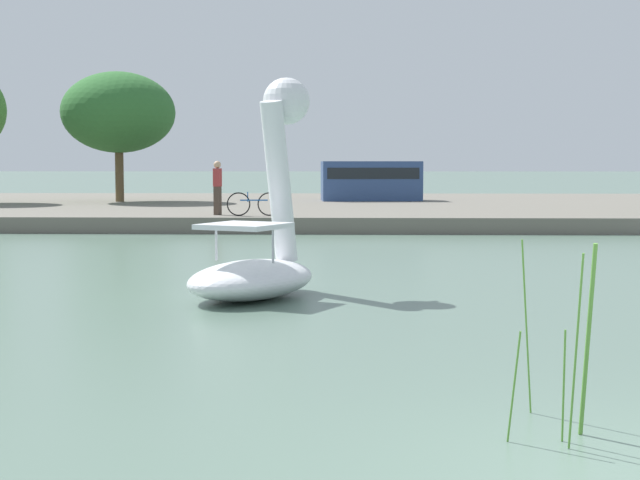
{
  "coord_description": "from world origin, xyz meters",
  "views": [
    {
      "loc": [
        -2.26,
        -6.48,
        2.2
      ],
      "look_at": [
        -2.88,
        12.61,
        0.66
      ],
      "focal_mm": 54.84,
      "sensor_mm": 36.0,
      "label": 1
    }
  ],
  "objects_px": {
    "tree_sapling_by_fence": "(118,113)",
    "bicycle_parked": "(254,204)",
    "parked_van": "(371,179)",
    "person_on_path": "(217,186)",
    "swan_boat": "(260,240)"
  },
  "relations": [
    {
      "from": "swan_boat",
      "to": "tree_sapling_by_fence",
      "type": "height_order",
      "value": "tree_sapling_by_fence"
    },
    {
      "from": "parked_van",
      "to": "swan_boat",
      "type": "bearing_deg",
      "value": -94.94
    },
    {
      "from": "tree_sapling_by_fence",
      "to": "bicycle_parked",
      "type": "relative_size",
      "value": 3.34
    },
    {
      "from": "person_on_path",
      "to": "parked_van",
      "type": "bearing_deg",
      "value": 66.45
    },
    {
      "from": "swan_boat",
      "to": "bicycle_parked",
      "type": "relative_size",
      "value": 2.12
    },
    {
      "from": "swan_boat",
      "to": "parked_van",
      "type": "bearing_deg",
      "value": 85.06
    },
    {
      "from": "tree_sapling_by_fence",
      "to": "person_on_path",
      "type": "xyz_separation_m",
      "value": [
        5.61,
        -10.3,
        -2.85
      ]
    },
    {
      "from": "swan_boat",
      "to": "parked_van",
      "type": "xyz_separation_m",
      "value": [
        2.34,
        27.06,
        0.5
      ]
    },
    {
      "from": "bicycle_parked",
      "to": "parked_van",
      "type": "relative_size",
      "value": 0.38
    },
    {
      "from": "person_on_path",
      "to": "parked_van",
      "type": "xyz_separation_m",
      "value": [
        5.13,
        11.78,
        0.0
      ]
    },
    {
      "from": "person_on_path",
      "to": "parked_van",
      "type": "distance_m",
      "value": 12.85
    },
    {
      "from": "person_on_path",
      "to": "bicycle_parked",
      "type": "height_order",
      "value": "person_on_path"
    },
    {
      "from": "tree_sapling_by_fence",
      "to": "parked_van",
      "type": "distance_m",
      "value": 11.21
    },
    {
      "from": "swan_boat",
      "to": "person_on_path",
      "type": "xyz_separation_m",
      "value": [
        -2.79,
        15.28,
        0.5
      ]
    },
    {
      "from": "bicycle_parked",
      "to": "parked_van",
      "type": "distance_m",
      "value": 12.89
    }
  ]
}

